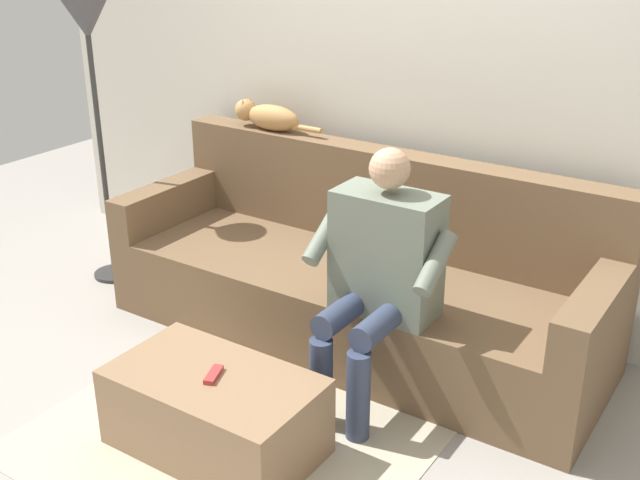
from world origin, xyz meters
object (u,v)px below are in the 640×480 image
coffee_table (215,412)px  person_solo_seated (379,268)px  couch (359,281)px  remote_red (214,375)px  cat_on_backrest (267,116)px  floor_lamp (89,42)px

coffee_table → person_solo_seated: person_solo_seated is taller
couch → remote_red: size_ratio=20.14×
couch → person_solo_seated: person_solo_seated is taller
person_solo_seated → cat_on_backrest: bearing=-32.7°
couch → person_solo_seated: 0.65m
remote_red → floor_lamp: bearing=39.5°
coffee_table → person_solo_seated: 0.89m
couch → coffee_table: (0.00, 1.11, -0.13)m
coffee_table → couch: bearing=-90.0°
coffee_table → remote_red: bearing=150.8°
coffee_table → remote_red: 0.18m
cat_on_backrest → remote_red: 1.72m
person_solo_seated → cat_on_backrest: 1.37m
couch → cat_on_backrest: cat_on_backrest is taller
cat_on_backrest → remote_red: bearing=118.9°
remote_red → cat_on_backrest: bearing=8.6°
cat_on_backrest → person_solo_seated: bearing=147.3°
coffee_table → cat_on_backrest: size_ratio=1.48×
person_solo_seated → coffee_table: bearing=62.7°
couch → cat_on_backrest: bearing=-20.4°
person_solo_seated → remote_red: 0.81m
cat_on_backrest → floor_lamp: size_ratio=0.35×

